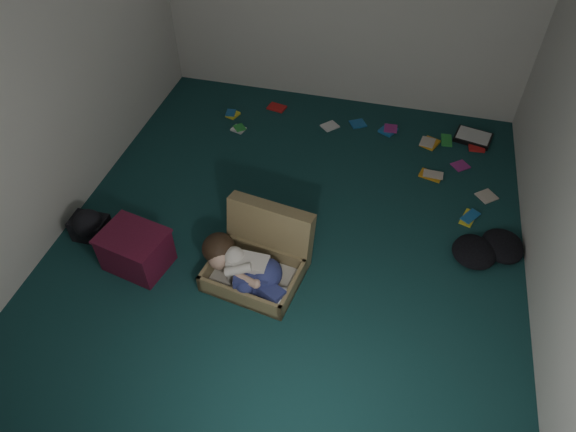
% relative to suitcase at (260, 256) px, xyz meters
% --- Properties ---
extents(floor, '(4.50, 4.50, 0.00)m').
position_rel_suitcase_xyz_m(floor, '(0.15, 0.47, -0.16)').
color(floor, '#143A3B').
rests_on(floor, ground).
extents(wall_front, '(4.50, 0.00, 4.50)m').
position_rel_suitcase_xyz_m(wall_front, '(0.15, -1.78, 1.14)').
color(wall_front, silver).
rests_on(wall_front, ground).
extents(wall_left, '(0.00, 4.50, 4.50)m').
position_rel_suitcase_xyz_m(wall_left, '(-1.85, 0.47, 1.14)').
color(wall_left, silver).
rests_on(wall_left, ground).
extents(suitcase, '(0.83, 0.82, 0.54)m').
position_rel_suitcase_xyz_m(suitcase, '(0.00, 0.00, 0.00)').
color(suitcase, olive).
rests_on(suitcase, floor).
extents(person, '(0.77, 0.47, 0.33)m').
position_rel_suitcase_xyz_m(person, '(-0.08, -0.17, 0.04)').
color(person, silver).
rests_on(person, suitcase).
extents(maroon_bin, '(0.59, 0.50, 0.35)m').
position_rel_suitcase_xyz_m(maroon_bin, '(-1.01, -0.20, 0.02)').
color(maroon_bin, '#531127').
rests_on(maroon_bin, floor).
extents(backpack, '(0.39, 0.31, 0.23)m').
position_rel_suitcase_xyz_m(backpack, '(-1.55, -0.01, -0.05)').
color(backpack, black).
rests_on(backpack, floor).
extents(clothing_pile, '(0.50, 0.42, 0.15)m').
position_rel_suitcase_xyz_m(clothing_pile, '(1.85, 0.62, -0.09)').
color(clothing_pile, black).
rests_on(clothing_pile, floor).
extents(paper_tray, '(0.43, 0.36, 0.05)m').
position_rel_suitcase_xyz_m(paper_tray, '(1.72, 2.29, -0.14)').
color(paper_tray, black).
rests_on(paper_tray, floor).
extents(book_scatter, '(2.97, 1.52, 0.02)m').
position_rel_suitcase_xyz_m(book_scatter, '(0.78, 1.93, -0.15)').
color(book_scatter, yellow).
rests_on(book_scatter, floor).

